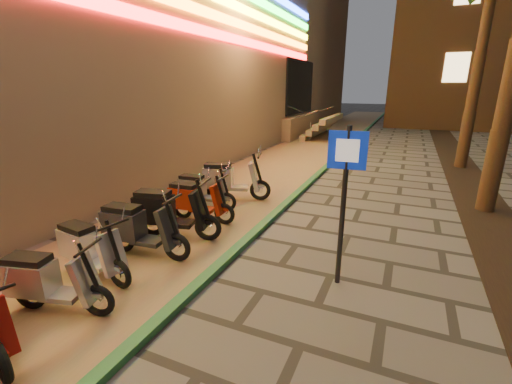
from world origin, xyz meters
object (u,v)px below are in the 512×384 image
at_px(pedestrian_sign, 345,186).
at_px(scooter_11, 228,179).
at_px(scooter_8, 167,212).
at_px(scooter_7, 136,228).
at_px(scooter_9, 194,200).
at_px(scooter_5, 47,281).
at_px(scooter_6, 88,249).
at_px(scooter_10, 200,190).

relative_size(pedestrian_sign, scooter_11, 1.35).
bearing_deg(pedestrian_sign, scooter_8, 168.25).
bearing_deg(scooter_7, scooter_9, 83.98).
bearing_deg(scooter_8, scooter_11, 78.07).
bearing_deg(scooter_5, scooter_7, 77.29).
bearing_deg(pedestrian_sign, scooter_7, -178.08).
relative_size(scooter_6, scooter_7, 0.90).
height_order(scooter_7, scooter_11, scooter_11).
distance_m(scooter_5, scooter_8, 2.54).
bearing_deg(scooter_7, scooter_5, -93.70).
distance_m(scooter_9, scooter_11, 1.62).
distance_m(pedestrian_sign, scooter_11, 4.60).
height_order(scooter_6, scooter_11, scooter_11).
bearing_deg(scooter_9, scooter_7, -94.15).
relative_size(scooter_9, scooter_10, 1.03).
xyz_separation_m(scooter_6, scooter_9, (0.19, 2.64, 0.01)).
bearing_deg(scooter_10, scooter_8, -83.30).
height_order(scooter_6, scooter_8, scooter_8).
bearing_deg(scooter_9, scooter_5, -93.01).
relative_size(scooter_7, scooter_9, 1.08).
distance_m(scooter_5, scooter_9, 3.52).
distance_m(scooter_9, scooter_10, 0.82).
height_order(scooter_10, scooter_11, scooter_11).
height_order(pedestrian_sign, scooter_11, pedestrian_sign).
relative_size(scooter_5, scooter_11, 0.83).
distance_m(pedestrian_sign, scooter_6, 4.01).
relative_size(scooter_7, scooter_11, 0.95).
distance_m(scooter_7, scooter_9, 1.79).
height_order(scooter_5, scooter_9, scooter_9).
xyz_separation_m(scooter_7, scooter_9, (-0.00, 1.79, -0.04)).
distance_m(pedestrian_sign, scooter_9, 3.80).
relative_size(scooter_5, scooter_7, 0.88).
bearing_deg(scooter_11, scooter_8, -106.34).
bearing_deg(scooter_7, scooter_8, 82.02).
xyz_separation_m(scooter_5, scooter_7, (-0.07, 1.72, 0.06)).
bearing_deg(scooter_8, scooter_10, 88.54).
bearing_deg(scooter_8, scooter_5, -101.87).
xyz_separation_m(pedestrian_sign, scooter_10, (-3.74, 2.03, -1.09)).
distance_m(scooter_6, scooter_9, 2.64).
height_order(pedestrian_sign, scooter_6, pedestrian_sign).
bearing_deg(scooter_7, pedestrian_sign, 2.48).
bearing_deg(scooter_5, scooter_9, 76.11).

